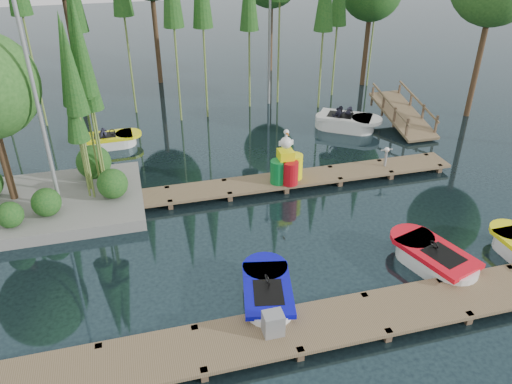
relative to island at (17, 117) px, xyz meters
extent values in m
plane|color=#1D3037|center=(6.30, -3.29, -3.18)|extent=(90.00, 90.00, 0.00)
cube|color=brown|center=(6.30, -7.79, -2.93)|extent=(18.00, 1.50, 0.10)
cube|color=brown|center=(2.00, -7.16, -3.13)|extent=(0.16, 0.16, 0.50)
cube|color=brown|center=(4.15, -8.42, -3.13)|extent=(0.16, 0.16, 0.50)
cube|color=brown|center=(4.15, -7.16, -3.13)|extent=(0.16, 0.16, 0.50)
cube|color=brown|center=(6.30, -8.42, -3.13)|extent=(0.16, 0.16, 0.50)
cube|color=brown|center=(6.30, -7.16, -3.13)|extent=(0.16, 0.16, 0.50)
cube|color=brown|center=(8.45, -8.42, -3.13)|extent=(0.16, 0.16, 0.50)
cube|color=brown|center=(8.45, -7.16, -3.13)|extent=(0.16, 0.16, 0.50)
cube|color=brown|center=(10.60, -8.42, -3.13)|extent=(0.16, 0.16, 0.50)
cube|color=brown|center=(10.60, -7.16, -3.13)|extent=(0.16, 0.16, 0.50)
cube|color=brown|center=(12.75, -7.16, -3.13)|extent=(0.16, 0.16, 0.50)
cube|color=brown|center=(7.30, -0.79, -2.93)|extent=(15.00, 1.20, 0.10)
cube|color=brown|center=(0.20, -1.27, -3.13)|extent=(0.16, 0.16, 0.50)
cube|color=brown|center=(0.20, -0.31, -3.13)|extent=(0.16, 0.16, 0.50)
cube|color=brown|center=(2.23, -1.27, -3.13)|extent=(0.16, 0.16, 0.50)
cube|color=brown|center=(2.23, -0.31, -3.13)|extent=(0.16, 0.16, 0.50)
cube|color=brown|center=(4.26, -1.27, -3.13)|extent=(0.16, 0.16, 0.50)
cube|color=brown|center=(4.26, -0.31, -3.13)|extent=(0.16, 0.16, 0.50)
cube|color=brown|center=(6.28, -1.27, -3.13)|extent=(0.16, 0.16, 0.50)
cube|color=brown|center=(6.28, -0.31, -3.13)|extent=(0.16, 0.16, 0.50)
cube|color=brown|center=(8.31, -1.27, -3.13)|extent=(0.16, 0.16, 0.50)
cube|color=brown|center=(8.31, -0.31, -3.13)|extent=(0.16, 0.16, 0.50)
cube|color=brown|center=(10.34, -1.27, -3.13)|extent=(0.16, 0.16, 0.50)
cube|color=brown|center=(10.34, -0.31, -3.13)|extent=(0.16, 0.16, 0.50)
cube|color=brown|center=(12.37, -1.27, -3.13)|extent=(0.16, 0.16, 0.50)
cube|color=brown|center=(12.37, -0.31, -3.13)|extent=(0.16, 0.16, 0.50)
cube|color=brown|center=(14.40, -1.27, -3.13)|extent=(0.16, 0.16, 0.50)
cube|color=brown|center=(14.40, -0.31, -3.13)|extent=(0.16, 0.16, 0.50)
cube|color=gray|center=(0.30, -0.29, -3.00)|extent=(6.20, 4.20, 0.42)
sphere|color=#25561D|center=(0.50, -1.29, -2.34)|extent=(0.90, 0.90, 0.90)
sphere|color=#25561D|center=(1.90, 0.91, -2.19)|extent=(1.20, 1.20, 1.20)
sphere|color=#25561D|center=(-0.50, -1.69, -2.39)|extent=(0.80, 0.80, 0.80)
sphere|color=#25561D|center=(2.50, -0.69, -2.29)|extent=(1.00, 1.00, 1.00)
cylinder|color=#45301D|center=(-0.70, 0.11, -1.18)|extent=(0.24, 0.24, 3.60)
cylinder|color=olive|center=(2.04, 0.27, -0.22)|extent=(0.07, 0.07, 5.93)
cone|color=#25561D|center=(2.04, 0.27, 1.86)|extent=(0.70, 0.70, 2.97)
cylinder|color=olive|center=(1.73, 0.11, -0.35)|extent=(0.07, 0.07, 5.66)
cone|color=#25561D|center=(1.73, 0.11, 1.63)|extent=(0.70, 0.70, 2.83)
cylinder|color=olive|center=(2.23, 0.30, -0.57)|extent=(0.07, 0.07, 5.22)
cone|color=#25561D|center=(2.23, 0.30, 1.26)|extent=(0.70, 0.70, 2.61)
cylinder|color=olive|center=(1.85, -0.51, -0.42)|extent=(0.07, 0.07, 5.53)
cone|color=#25561D|center=(1.85, -0.51, 1.52)|extent=(0.70, 0.70, 2.76)
cylinder|color=olive|center=(1.71, -0.39, -1.18)|extent=(0.07, 0.07, 4.01)
cone|color=#25561D|center=(1.71, -0.39, 0.23)|extent=(0.70, 0.70, 2.01)
cylinder|color=olive|center=(2.17, 0.16, -0.13)|extent=(0.07, 0.07, 6.11)
cone|color=#25561D|center=(2.17, 0.16, 2.01)|extent=(0.70, 0.70, 3.05)
cylinder|color=#45301D|center=(19.04, 3.61, -0.15)|extent=(0.26, 0.26, 6.06)
cylinder|color=#45301D|center=(16.28, 9.35, -0.67)|extent=(0.26, 0.26, 5.02)
cylinder|color=#45301D|center=(12.04, 13.41, -0.53)|extent=(0.26, 0.26, 5.31)
cylinder|color=#45301D|center=(5.30, 12.74, 0.05)|extent=(0.26, 0.26, 6.46)
cylinder|color=#45301D|center=(0.88, 12.71, 0.24)|extent=(0.26, 0.26, 6.85)
cylinder|color=olive|center=(-0.41, 7.53, 1.65)|extent=(0.09, 0.09, 9.66)
cylinder|color=olive|center=(1.62, 8.54, 0.66)|extent=(0.09, 0.09, 7.69)
cylinder|color=olive|center=(3.67, 8.19, 1.31)|extent=(0.09, 0.09, 8.99)
cylinder|color=olive|center=(5.66, 6.58, 1.03)|extent=(0.09, 0.09, 8.44)
cylinder|color=olive|center=(6.95, 6.71, 0.93)|extent=(0.09, 0.09, 8.22)
cylinder|color=olive|center=(9.25, 7.58, 0.52)|extent=(0.09, 0.09, 7.41)
cylinder|color=olive|center=(10.79, 7.80, 1.70)|extent=(0.09, 0.09, 9.77)
cylinder|color=olive|center=(12.54, 6.54, 0.52)|extent=(0.09, 0.09, 7.40)
cylinder|color=olive|center=(13.93, 8.13, 0.39)|extent=(0.09, 0.09, 7.14)
cylinder|color=olive|center=(16.47, 9.13, 1.12)|extent=(0.09, 0.09, 8.61)
cylinder|color=gray|center=(0.80, -0.79, 0.32)|extent=(0.12, 0.12, 7.00)
cylinder|color=gray|center=(10.30, 7.71, 0.32)|extent=(0.12, 0.12, 7.00)
cube|color=brown|center=(15.30, 3.21, -2.63)|extent=(1.50, 3.94, 0.95)
cube|color=brown|center=(14.60, 1.61, -2.59)|extent=(0.08, 0.08, 0.90)
cube|color=brown|center=(14.60, 2.71, -2.48)|extent=(0.08, 0.08, 0.90)
cube|color=brown|center=(14.60, 3.81, -2.37)|extent=(0.08, 0.08, 0.90)
cube|color=brown|center=(14.60, 4.91, -2.26)|extent=(0.08, 0.08, 0.90)
cube|color=brown|center=(14.60, 3.21, -2.03)|extent=(0.06, 3.54, 0.83)
cube|color=brown|center=(16.00, 1.61, -2.59)|extent=(0.08, 0.08, 0.90)
cube|color=brown|center=(16.00, 2.71, -2.48)|extent=(0.08, 0.08, 0.90)
cube|color=brown|center=(16.00, 3.81, -2.37)|extent=(0.08, 0.08, 0.90)
cube|color=brown|center=(16.00, 4.91, -2.26)|extent=(0.08, 0.08, 0.90)
cube|color=brown|center=(16.00, 3.21, -2.03)|extent=(0.06, 3.54, 0.83)
cube|color=white|center=(6.10, -6.53, -2.99)|extent=(1.39, 1.39, 0.54)
cylinder|color=white|center=(6.21, -5.95, -2.99)|extent=(1.38, 1.38, 0.54)
cylinder|color=white|center=(5.98, -7.11, -2.99)|extent=(1.38, 1.38, 0.54)
cube|color=#0707B5|center=(6.10, -6.53, -2.70)|extent=(1.58, 2.24, 0.14)
cylinder|color=#0707B5|center=(6.27, -5.69, -2.70)|extent=(1.41, 1.41, 0.14)
cube|color=black|center=(6.06, -6.72, -2.65)|extent=(0.91, 1.09, 0.06)
torus|color=black|center=(6.12, -6.39, -2.50)|extent=(0.20, 0.29, 0.26)
cube|color=white|center=(10.99, -6.35, -2.98)|extent=(1.53, 1.54, 0.56)
cylinder|color=white|center=(10.81, -5.76, -2.98)|extent=(1.53, 1.53, 0.56)
cylinder|color=white|center=(11.17, -6.94, -2.98)|extent=(1.53, 1.53, 0.56)
cube|color=red|center=(10.99, -6.35, -2.67)|extent=(1.82, 2.40, 0.14)
cylinder|color=red|center=(10.72, -5.49, -2.67)|extent=(1.56, 1.56, 0.14)
cube|color=black|center=(11.05, -6.54, -2.63)|extent=(1.02, 1.19, 0.06)
torus|color=black|center=(10.94, -6.20, -2.47)|extent=(0.23, 0.31, 0.27)
cylinder|color=#EFEC0C|center=(13.71, -5.89, -2.72)|extent=(1.16, 1.16, 0.13)
cube|color=white|center=(2.40, 4.42, -3.01)|extent=(1.11, 1.10, 0.49)
cylinder|color=white|center=(2.93, 4.44, -3.01)|extent=(1.10, 1.10, 0.49)
cylinder|color=white|center=(1.86, 4.41, -3.01)|extent=(1.10, 1.10, 0.49)
cube|color=#EFEC0C|center=(2.40, 4.42, -2.74)|extent=(1.88, 1.14, 0.12)
cylinder|color=#EFEC0C|center=(3.18, 4.45, -2.74)|extent=(1.12, 1.12, 0.12)
cube|color=black|center=(2.22, 4.42, -2.70)|extent=(0.90, 0.69, 0.05)
torus|color=black|center=(2.53, 4.43, -2.56)|extent=(0.25, 0.14, 0.23)
imported|color=#1E1E2D|center=(2.18, 4.42, -2.49)|extent=(0.39, 0.30, 0.86)
cube|color=white|center=(12.67, 3.63, -2.96)|extent=(1.85, 1.85, 0.61)
cylinder|color=white|center=(13.22, 3.26, -2.96)|extent=(1.84, 1.84, 0.61)
cylinder|color=white|center=(12.11, 4.01, -2.96)|extent=(1.84, 1.84, 0.61)
cube|color=white|center=(12.67, 3.63, -2.63)|extent=(2.67, 2.42, 0.15)
cylinder|color=white|center=(13.47, 3.09, -2.63)|extent=(1.88, 1.88, 0.15)
cube|color=black|center=(12.48, 3.76, -2.58)|extent=(1.37, 1.29, 0.07)
torus|color=black|center=(12.80, 3.54, -2.41)|extent=(0.34, 0.31, 0.29)
imported|color=#1E1E2D|center=(12.44, 3.79, -2.35)|extent=(0.55, 0.52, 0.99)
imported|color=#1E1E2D|center=(12.97, 3.89, -2.42)|extent=(0.43, 0.40, 0.75)
cube|color=gray|center=(5.86, -7.79, -2.60)|extent=(0.46, 0.39, 0.57)
cylinder|color=#EFEC0C|center=(8.74, -0.79, -2.43)|extent=(0.60, 0.60, 0.90)
cylinder|color=#0C712E|center=(8.09, -0.98, -2.46)|extent=(0.56, 0.56, 0.84)
cylinder|color=silver|center=(8.65, -0.70, -2.46)|extent=(0.56, 0.56, 0.84)
cylinder|color=#B70D15|center=(8.47, -1.17, -2.46)|extent=(0.56, 0.56, 0.84)
cube|color=#EFEC0C|center=(8.37, -0.89, -1.88)|extent=(0.52, 0.52, 0.33)
sphere|color=white|center=(8.37, -0.89, -1.43)|extent=(0.41, 0.41, 0.41)
cylinder|color=white|center=(8.37, -0.89, -1.20)|extent=(0.09, 0.09, 0.28)
sphere|color=white|center=(8.37, -0.89, -1.04)|extent=(0.19, 0.19, 0.19)
cone|color=#D8600B|center=(8.37, -1.08, -1.05)|extent=(0.09, 0.28, 0.09)
cube|color=white|center=(8.37, -0.89, -1.43)|extent=(0.52, 0.06, 0.17)
cylinder|color=gray|center=(12.34, -0.79, -2.60)|extent=(0.10, 0.10, 0.57)
sphere|color=white|center=(12.34, -0.79, -2.21)|extent=(0.19, 0.19, 0.19)
cube|color=gray|center=(12.34, -0.79, -2.21)|extent=(0.48, 0.04, 0.04)
cone|color=#D8600B|center=(12.34, -0.91, -2.21)|extent=(0.04, 0.10, 0.04)
camera|label=1|loc=(3.33, -15.69, 5.58)|focal=35.00mm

